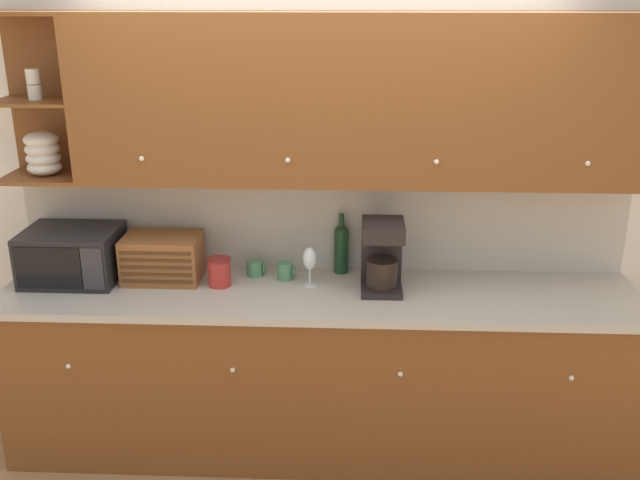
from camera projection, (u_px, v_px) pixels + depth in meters
ground_plane at (322, 411)px, 4.37m from camera, size 24.00×24.00×0.00m
wall_back at (322, 207)px, 3.96m from camera, size 5.73×0.06×2.60m
counter_unit at (319, 370)px, 3.90m from camera, size 3.35×0.68×0.95m
backsplash_panel at (322, 222)px, 3.95m from camera, size 3.33×0.01×0.55m
upper_cabinets at (353, 101)px, 3.56m from camera, size 3.33×0.35×0.85m
microwave at (72, 255)px, 3.84m from camera, size 0.50×0.40×0.28m
bread_box at (163, 258)px, 3.85m from camera, size 0.41×0.29×0.25m
storage_canister at (219, 272)px, 3.78m from camera, size 0.13×0.13×0.15m
mug_blue_second at (256, 268)px, 3.93m from camera, size 0.10×0.09×0.09m
mug at (286, 271)px, 3.88m from camera, size 0.10×0.09×0.10m
wine_glass at (310, 260)px, 3.76m from camera, size 0.07×0.07×0.22m
wine_bottle at (341, 246)px, 3.94m from camera, size 0.08×0.08×0.34m
coffee_maker at (382, 254)px, 3.70m from camera, size 0.21×0.25×0.38m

